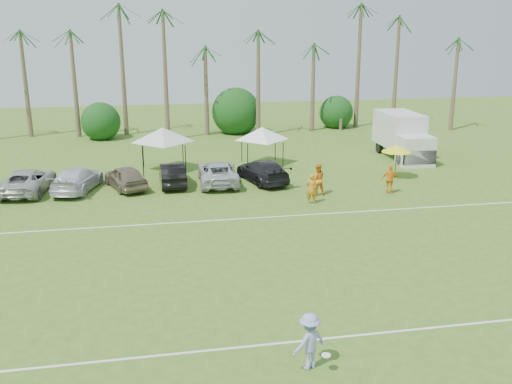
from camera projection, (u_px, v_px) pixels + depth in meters
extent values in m
cube|color=white|center=(223.00, 349.00, 17.35)|extent=(80.00, 0.10, 0.01)
cube|color=white|center=(192.00, 222.00, 28.68)|extent=(80.00, 0.10, 0.01)
cone|color=brown|center=(24.00, 82.00, 47.79)|extent=(0.44, 0.44, 10.00)
cone|color=brown|center=(73.00, 75.00, 48.37)|extent=(0.44, 0.44, 11.00)
cone|color=brown|center=(123.00, 92.00, 49.50)|extent=(0.44, 0.44, 8.00)
cone|color=brown|center=(169.00, 85.00, 50.07)|extent=(0.44, 0.44, 9.00)
cone|color=brown|center=(214.00, 79.00, 50.64)|extent=(0.44, 0.44, 10.00)
cone|color=brown|center=(258.00, 72.00, 51.22)|extent=(0.44, 0.44, 11.00)
cone|color=brown|center=(311.00, 88.00, 52.53)|extent=(0.44, 0.44, 8.00)
cone|color=brown|center=(363.00, 82.00, 53.28)|extent=(0.44, 0.44, 9.00)
cone|color=brown|center=(413.00, 76.00, 54.03)|extent=(0.44, 0.44, 10.00)
cone|color=brown|center=(452.00, 70.00, 54.60)|extent=(0.44, 0.44, 11.00)
cylinder|color=brown|center=(103.00, 128.00, 51.00)|extent=(0.30, 0.30, 1.40)
sphere|color=#113D14|center=(102.00, 116.00, 50.70)|extent=(4.00, 4.00, 4.00)
cylinder|color=brown|center=(235.00, 124.00, 53.14)|extent=(0.30, 0.30, 1.40)
sphere|color=#113D14|center=(235.00, 112.00, 52.84)|extent=(4.00, 4.00, 4.00)
cylinder|color=brown|center=(337.00, 121.00, 54.92)|extent=(0.30, 0.30, 1.40)
sphere|color=#113D14|center=(338.00, 110.00, 54.62)|extent=(4.00, 4.00, 4.00)
imported|color=orange|center=(311.00, 189.00, 31.45)|extent=(0.69, 0.53, 1.71)
imported|color=orange|center=(317.00, 179.00, 33.03)|extent=(0.95, 0.77, 1.88)
imported|color=orange|center=(390.00, 179.00, 33.37)|extent=(1.08, 0.71, 1.70)
cube|color=silver|center=(399.00, 129.00, 42.81)|extent=(2.66, 4.68, 2.49)
cube|color=silver|center=(416.00, 151.00, 40.06)|extent=(2.36, 1.88, 2.10)
cube|color=black|center=(420.00, 157.00, 39.43)|extent=(2.30, 0.38, 1.00)
cube|color=#E5590C|center=(414.00, 135.00, 43.11)|extent=(0.08, 1.60, 0.90)
cylinder|color=black|center=(400.00, 159.00, 40.27)|extent=(0.33, 0.91, 0.90)
cylinder|color=black|center=(427.00, 158.00, 40.56)|extent=(0.33, 0.91, 0.90)
cylinder|color=black|center=(379.00, 147.00, 44.25)|extent=(0.33, 0.91, 0.90)
cylinder|color=black|center=(404.00, 146.00, 44.53)|extent=(0.33, 0.91, 0.90)
cylinder|color=black|center=(143.00, 162.00, 37.12)|extent=(0.06, 0.06, 1.98)
cylinder|color=black|center=(186.00, 160.00, 37.61)|extent=(0.06, 0.06, 1.98)
cylinder|color=black|center=(143.00, 153.00, 39.72)|extent=(0.06, 0.06, 1.98)
cylinder|color=black|center=(183.00, 151.00, 40.21)|extent=(0.06, 0.06, 1.98)
pyramid|color=silver|center=(162.00, 128.00, 38.11)|extent=(4.27, 4.27, 0.99)
cylinder|color=black|center=(248.00, 157.00, 39.00)|extent=(0.06, 0.06, 1.79)
cylinder|color=black|center=(283.00, 155.00, 39.45)|extent=(0.06, 0.06, 1.79)
cylinder|color=black|center=(242.00, 149.00, 41.35)|extent=(0.06, 0.06, 1.79)
cylinder|color=black|center=(275.00, 148.00, 41.80)|extent=(0.06, 0.06, 1.79)
pyramid|color=white|center=(262.00, 127.00, 39.90)|extent=(3.87, 3.87, 0.90)
cylinder|color=black|center=(396.00, 164.00, 36.63)|extent=(0.05, 0.05, 1.97)
cone|color=#F6F419|center=(397.00, 149.00, 36.36)|extent=(1.97, 1.97, 0.45)
imported|color=#949BD3|center=(309.00, 341.00, 16.18)|extent=(1.26, 1.04, 1.70)
cylinder|color=white|center=(326.00, 355.00, 16.02)|extent=(0.27, 0.27, 0.03)
imported|color=#AAAAAA|center=(28.00, 181.00, 33.58)|extent=(2.93, 5.32, 1.41)
imported|color=silver|center=(77.00, 179.00, 33.97)|extent=(3.09, 5.19, 1.41)
imported|color=#7A6A54|center=(125.00, 177.00, 34.43)|extent=(2.99, 4.46, 1.41)
imported|color=black|center=(172.00, 174.00, 35.19)|extent=(1.60, 4.32, 1.41)
imported|color=#B9BCBF|center=(218.00, 173.00, 35.47)|extent=(2.57, 5.17, 1.41)
imported|color=black|center=(263.00, 171.00, 35.92)|extent=(3.05, 5.19, 1.41)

